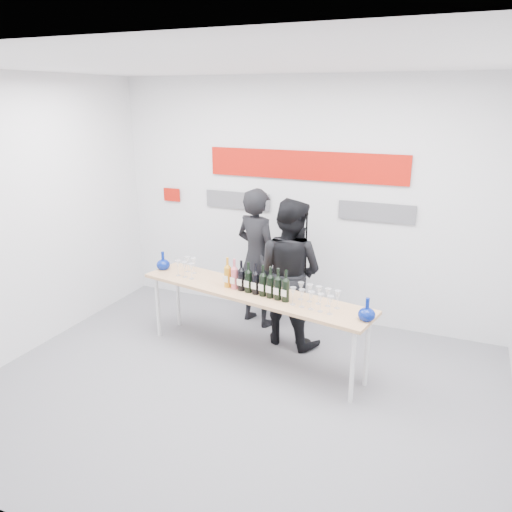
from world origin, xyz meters
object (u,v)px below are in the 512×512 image
Objects in this scene: presenter_right at (289,272)px; mic_stand at (304,305)px; tasting_table at (252,296)px; presenter_left at (257,257)px.

mic_stand is at bearing -167.09° from presenter_right.
presenter_right reaches higher than tasting_table.
presenter_left is 1.09× the size of mic_stand.
tasting_table is 1.59× the size of presenter_right.
presenter_left is (-0.31, 0.88, 0.13)m from tasting_table.
presenter_right is 0.42m from mic_stand.
presenter_right is at bearing 79.48° from tasting_table.
presenter_left is at bearing 179.12° from mic_stand.
mic_stand is at bearing 64.62° from tasting_table.
presenter_left is 0.88m from mic_stand.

